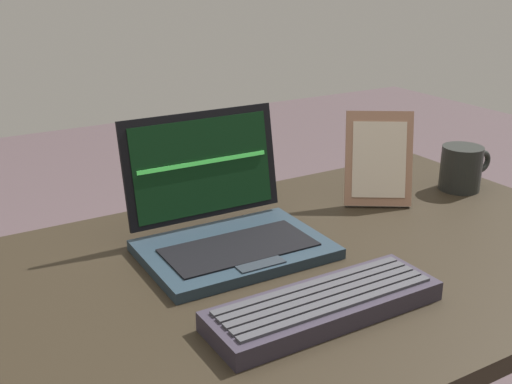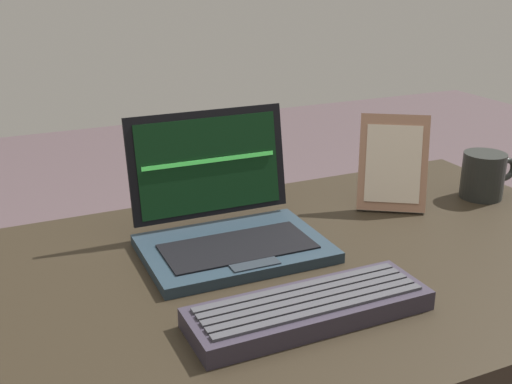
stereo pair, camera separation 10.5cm
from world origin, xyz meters
name	(u,v)px [view 1 (the left image)]	position (x,y,z in m)	size (l,w,h in m)	color
desk	(266,334)	(0.00, 0.00, 0.64)	(1.34, 0.72, 0.76)	black
laptop_front	(225,224)	(-0.01, 0.11, 0.80)	(0.31, 0.26, 0.22)	#202F3A
external_keyboard	(327,304)	(0.00, -0.16, 0.77)	(0.35, 0.11, 0.03)	#2C2632
photo_frame	(379,159)	(0.35, 0.14, 0.85)	(0.15, 0.12, 0.19)	#90654D
coffee_mug	(462,168)	(0.57, 0.11, 0.80)	(0.13, 0.09, 0.10)	black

